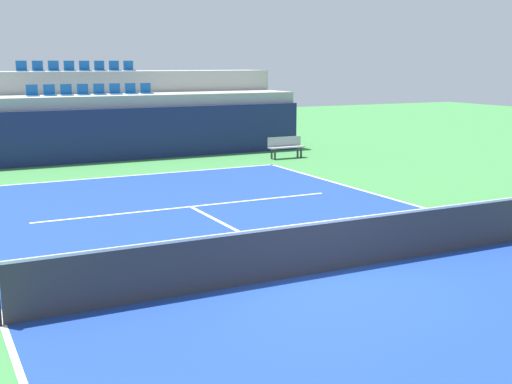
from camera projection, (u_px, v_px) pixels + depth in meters
ground_plane at (318, 274)px, 12.22m from camera, size 80.00×80.00×0.00m
court_surface at (318, 273)px, 12.22m from camera, size 11.00×24.00×0.01m
baseline_far at (131, 176)px, 22.68m from camera, size 11.00×0.10×0.00m
sideline_left at (3, 325)px, 9.80m from camera, size 0.10×24.00×0.00m
service_line_far at (191, 207)px, 17.82m from camera, size 8.26×0.10×0.00m
centre_service_line at (243, 234)px, 15.02m from camera, size 0.10×6.40×0.00m
back_wall at (102, 136)px, 25.72m from camera, size 17.14×0.30×2.04m
stands_tier_lower at (94, 126)px, 26.86m from camera, size 17.14×2.40×2.51m
stands_tier_upper at (80, 111)px, 28.87m from camera, size 17.14×2.40×3.42m
seating_row_lower at (92, 92)px, 26.68m from camera, size 4.99×0.44×0.44m
seating_row_upper at (77, 68)px, 28.61m from camera, size 4.99×0.44×0.44m
tennis_net at (319, 247)px, 12.12m from camera, size 11.08×0.08×1.07m
player_bench at (286, 146)px, 26.81m from camera, size 1.50×0.40×0.85m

